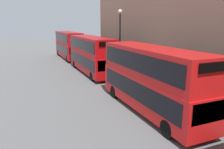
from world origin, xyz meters
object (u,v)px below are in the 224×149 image
(pedestrian, at_px, (196,106))
(bus_third_in_queue, at_px, (91,53))
(bus_trailing, at_px, (69,44))
(bus_second_in_queue, at_px, (151,77))

(pedestrian, bearing_deg, bus_third_in_queue, 98.25)
(bus_trailing, bearing_deg, bus_third_in_queue, -90.00)
(bus_third_in_queue, distance_m, bus_trailing, 12.51)
(bus_second_in_queue, relative_size, bus_third_in_queue, 0.94)
(bus_third_in_queue, relative_size, pedestrian, 6.77)
(bus_second_in_queue, bearing_deg, bus_third_in_queue, 90.00)
(bus_second_in_queue, bearing_deg, pedestrian, -43.69)
(pedestrian, bearing_deg, bus_second_in_queue, 136.31)
(bus_second_in_queue, height_order, bus_trailing, bus_trailing)
(bus_second_in_queue, relative_size, pedestrian, 6.36)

